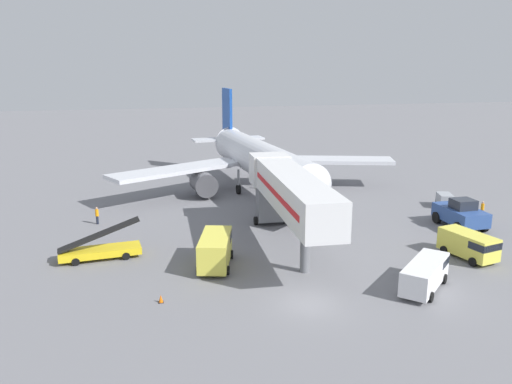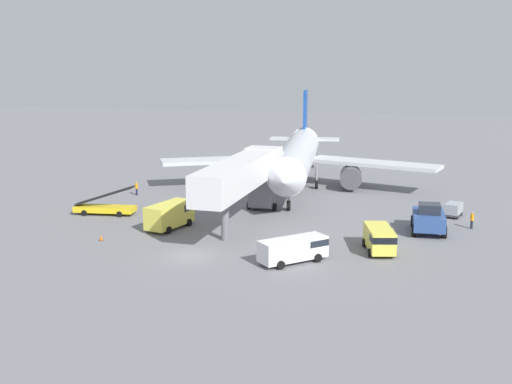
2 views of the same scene
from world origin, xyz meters
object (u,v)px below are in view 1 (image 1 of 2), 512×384
object	(u,v)px
jet_bridge	(287,190)
service_van_mid_center	(215,248)
airplane_at_gate	(259,160)
belt_loader_truck	(100,249)
service_van_mid_left	(426,273)
ground_crew_worker_foreground	(97,215)
ground_crew_worker_midground	(482,209)
pushback_tug	(461,214)
service_van_near_left	(470,244)
safety_cone_alpha	(161,299)
baggage_cart_far_right	(445,200)

from	to	relation	value
jet_bridge	service_van_mid_center	size ratio (longest dim) A/B	3.43
jet_bridge	airplane_at_gate	bearing A→B (deg)	84.23
belt_loader_truck	service_van_mid_left	size ratio (longest dim) A/B	1.21
ground_crew_worker_foreground	ground_crew_worker_midground	bearing A→B (deg)	-9.43
airplane_at_gate	pushback_tug	world-z (taller)	airplane_at_gate
airplane_at_gate	service_van_near_left	xyz separation A→B (m)	(11.32, -24.15, -2.82)
ground_crew_worker_foreground	safety_cone_alpha	world-z (taller)	ground_crew_worker_foreground
belt_loader_truck	ground_crew_worker_midground	xyz separation A→B (m)	(36.21, 3.29, 0.12)
ground_crew_worker_midground	jet_bridge	bearing A→B (deg)	-169.71
pushback_tug	safety_cone_alpha	size ratio (longest dim) A/B	9.98
ground_crew_worker_midground	service_van_mid_center	bearing A→B (deg)	-166.37
ground_crew_worker_midground	safety_cone_alpha	xyz separation A→B (m)	(-31.97, -12.18, -0.61)
pushback_tug	safety_cone_alpha	xyz separation A→B (m)	(-27.96, -9.82, -1.04)
service_van_mid_center	ground_crew_worker_foreground	distance (m)	15.94
airplane_at_gate	safety_cone_alpha	size ratio (longest dim) A/B	66.50
pushback_tug	ground_crew_worker_foreground	bearing A→B (deg)	165.56
service_van_near_left	ground_crew_worker_midground	size ratio (longest dim) A/B	3.00
pushback_tug	service_van_near_left	xyz separation A→B (m)	(-4.03, -7.28, -0.12)
service_van_mid_left	safety_cone_alpha	xyz separation A→B (m)	(-17.64, 1.75, -0.87)
service_van_near_left	service_van_mid_left	xyz separation A→B (m)	(-6.29, -4.29, -0.05)
safety_cone_alpha	airplane_at_gate	bearing A→B (deg)	64.72
service_van_mid_center	service_van_mid_left	distance (m)	15.12
service_van_near_left	service_van_mid_left	size ratio (longest dim) A/B	0.94
service_van_mid_center	baggage_cart_far_right	xyz separation A→B (m)	(26.19, 11.04, -0.57)
belt_loader_truck	baggage_cart_far_right	size ratio (longest dim) A/B	2.47
airplane_at_gate	ground_crew_worker_foreground	xyz separation A→B (m)	(-17.68, -8.37, -3.11)
jet_bridge	service_van_mid_center	bearing A→B (deg)	-156.01
pushback_tug	service_van_mid_left	xyz separation A→B (m)	(-10.32, -11.57, -0.17)
airplane_at_gate	service_van_near_left	bearing A→B (deg)	-64.89
airplane_at_gate	baggage_cart_far_right	size ratio (longest dim) A/B	13.56
airplane_at_gate	safety_cone_alpha	xyz separation A→B (m)	(-12.61, -26.69, -3.73)
airplane_at_gate	baggage_cart_far_right	distance (m)	20.87
belt_loader_truck	service_van_mid_left	bearing A→B (deg)	-25.93
baggage_cart_far_right	service_van_mid_center	bearing A→B (deg)	-157.14
service_van_mid_left	baggage_cart_far_right	bearing A→B (deg)	54.75
safety_cone_alpha	belt_loader_truck	bearing A→B (deg)	115.50
service_van_mid_left	baggage_cart_far_right	size ratio (longest dim) A/B	2.04
jet_bridge	baggage_cart_far_right	xyz separation A→B (m)	(19.81, 8.20, -4.10)
pushback_tug	ground_crew_worker_foreground	distance (m)	34.11
pushback_tug	service_van_mid_left	size ratio (longest dim) A/B	1.00
service_van_mid_center	service_van_mid_left	world-z (taller)	service_van_mid_center
service_van_mid_center	baggage_cart_far_right	distance (m)	28.43
baggage_cart_far_right	safety_cone_alpha	xyz separation A→B (m)	(-30.55, -16.53, -0.53)
ground_crew_worker_midground	safety_cone_alpha	bearing A→B (deg)	-159.15
airplane_at_gate	service_van_mid_left	world-z (taller)	airplane_at_gate
jet_bridge	service_van_mid_center	world-z (taller)	jet_bridge
pushback_tug	ground_crew_worker_midground	bearing A→B (deg)	30.45
airplane_at_gate	ground_crew_worker_foreground	world-z (taller)	airplane_at_gate
service_van_mid_center	belt_loader_truck	bearing A→B (deg)	158.41
belt_loader_truck	ground_crew_worker_midground	bearing A→B (deg)	5.19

